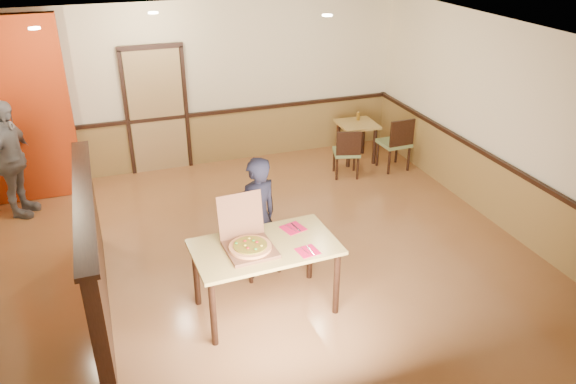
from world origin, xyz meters
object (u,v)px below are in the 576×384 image
diner (257,218)px  passerby (11,160)px  side_table (357,132)px  main_table (265,254)px  diner_chair (252,229)px  pizza_box (248,243)px  side_chair_left (347,151)px  side_chair_right (396,142)px  condiment (358,116)px

diner → passerby: bearing=-62.3°
side_table → passerby: 5.57m
main_table → passerby: 4.31m
main_table → diner_chair: size_ratio=1.59×
passerby → pizza_box: passerby is taller
diner → passerby: 3.89m
diner → pizza_box: (-0.30, -0.70, 0.12)m
diner_chair → passerby: passerby is taller
side_table → passerby: passerby is taller
side_chair_left → side_chair_right: (0.92, -0.01, 0.05)m
passerby → side_chair_left: bearing=-71.3°
diner_chair → side_table: bearing=29.1°
side_chair_left → main_table: bearing=67.4°
side_table → pizza_box: pizza_box is taller
diner_chair → passerby: 3.79m
main_table → condiment: condiment is taller
side_chair_right → passerby: passerby is taller
side_table → passerby: size_ratio=0.40×
main_table → passerby: bearing=127.2°
diner_chair → diner: (0.02, -0.15, 0.24)m
main_table → pizza_box: size_ratio=2.56×
pizza_box → side_chair_left: bearing=45.7°
main_table → side_chair_right: side_chair_right is taller
side_chair_left → diner: (-2.21, -2.23, 0.31)m
condiment → diner_chair: bearing=-134.6°
pizza_box → condiment: (3.06, 3.67, -0.12)m
side_table → pizza_box: (-2.98, -3.53, 0.37)m
diner_chair → side_chair_right: diner_chair is taller
diner_chair → diner: bearing=-96.8°
main_table → side_table: 4.51m
diner_chair → condiment: (2.79, 2.83, 0.23)m
side_table → diner: size_ratio=0.45×
main_table → diner: 0.71m
side_chair_left → passerby: 5.12m
side_chair_right → condiment: side_chair_right is taller
side_chair_right → condiment: (-0.37, 0.76, 0.25)m
passerby → condiment: bearing=-63.2°
diner → passerby: size_ratio=0.90×
side_chair_left → diner_chair: bearing=58.9°
diner → pizza_box: 0.77m
main_table → condiment: (2.88, 3.67, 0.05)m
pizza_box → diner: bearing=63.1°
diner_chair → condiment: bearing=29.7°
side_chair_left → side_chair_right: size_ratio=0.90×
condiment → side_chair_left: bearing=-126.2°
side_table → passerby: bearing=-177.8°
pizza_box → side_table: bearing=46.3°
condiment → side_chair_right: bearing=-63.9°
main_table → side_chair_right: (3.26, 2.91, -0.20)m
main_table → diner: (0.12, 0.69, 0.06)m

